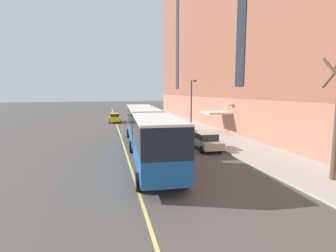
{
  "coord_description": "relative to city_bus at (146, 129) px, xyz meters",
  "views": [
    {
      "loc": [
        -3.47,
        -14.28,
        5.24
      ],
      "look_at": [
        2.48,
        11.14,
        1.8
      ],
      "focal_mm": 28.0,
      "sensor_mm": 36.0,
      "label": 1
    }
  ],
  "objects": [
    {
      "name": "sidewalk",
      "position": [
        9.31,
        -4.41,
        -2.07
      ],
      "size": [
        5.21,
        160.0,
        0.15
      ],
      "primitive_type": "cube",
      "color": "#ADA89E",
      "rests_on": "ground"
    },
    {
      "name": "lane_centerline",
      "position": [
        -1.7,
        -4.41,
        -2.14
      ],
      "size": [
        0.16,
        140.0,
        0.01
      ],
      "primitive_type": "cube",
      "color": "#E0D66B",
      "rests_on": "ground"
    },
    {
      "name": "city_bus",
      "position": [
        0.0,
        0.0,
        0.0
      ],
      "size": [
        3.68,
        20.23,
        3.71
      ],
      "color": "#19569E",
      "rests_on": "ground"
    },
    {
      "name": "ground_plane",
      "position": [
        0.27,
        -7.41,
        -2.15
      ],
      "size": [
        260.0,
        260.0,
        0.0
      ],
      "primitive_type": "plane",
      "color": "#4C4947"
    },
    {
      "name": "fire_hydrant",
      "position": [
        7.2,
        1.84,
        -1.65
      ],
      "size": [
        0.42,
        0.24,
        0.72
      ],
      "color": "red",
      "rests_on": "sidewalk"
    },
    {
      "name": "taxi_cab",
      "position": [
        -1.91,
        23.82,
        -1.36
      ],
      "size": [
        1.97,
        4.63,
        1.56
      ],
      "color": "yellow",
      "rests_on": "ground"
    },
    {
      "name": "parked_car_champagne_4",
      "position": [
        5.62,
        7.89,
        -1.36
      ],
      "size": [
        1.98,
        4.47,
        1.56
      ],
      "color": "#BCAD89",
      "rests_on": "ground"
    },
    {
      "name": "street_lamp",
      "position": [
        7.3,
        9.92,
        2.03
      ],
      "size": [
        0.36,
        1.48,
        6.53
      ],
      "color": "#2D2D30",
      "rests_on": "sidewalk"
    },
    {
      "name": "parked_car_champagne_0",
      "position": [
        5.48,
        0.35,
        -1.36
      ],
      "size": [
        1.98,
        4.68,
        1.56
      ],
      "color": "#BCAD89",
      "rests_on": "ground"
    },
    {
      "name": "parked_car_red_2",
      "position": [
        5.42,
        15.21,
        -1.36
      ],
      "size": [
        2.03,
        4.27,
        1.56
      ],
      "color": "#B21E19",
      "rests_on": "ground"
    },
    {
      "name": "parked_car_black_1",
      "position": [
        5.5,
        24.25,
        -1.36
      ],
      "size": [
        2.01,
        4.81,
        1.56
      ],
      "color": "black",
      "rests_on": "ground"
    }
  ]
}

